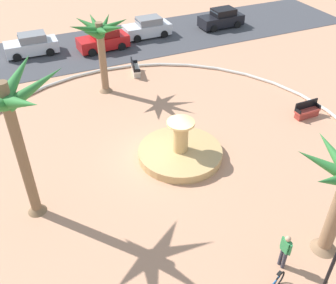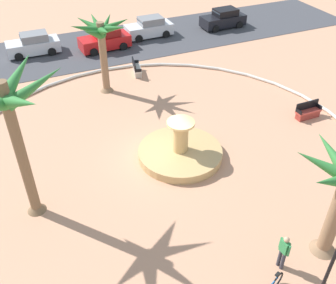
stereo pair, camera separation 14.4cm
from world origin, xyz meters
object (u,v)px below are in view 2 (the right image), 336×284
(fountain, at_px, (180,152))
(parked_car_leftmost, at_px, (33,45))
(parked_car_third, at_px, (149,28))
(parked_car_rightmost, at_px, (223,19))
(parked_car_second, at_px, (105,40))
(bench_east, at_px, (137,69))
(bench_west, at_px, (308,112))
(palm_tree_mid_plaza, at_px, (9,113))
(palm_tree_near_fountain, at_px, (101,37))
(person_cyclist_helmet, at_px, (284,251))
(lamppost, at_px, (336,252))

(fountain, bearing_deg, parked_car_leftmost, 106.99)
(parked_car_third, bearing_deg, parked_car_rightmost, -5.03)
(parked_car_second, bearing_deg, bench_east, -81.11)
(bench_west, bearing_deg, parked_car_leftmost, 130.29)
(fountain, distance_m, palm_tree_mid_plaza, 8.93)
(fountain, relative_size, parked_car_third, 1.09)
(bench_east, bearing_deg, parked_car_second, 98.89)
(palm_tree_near_fountain, distance_m, bench_east, 4.60)
(fountain, height_order, person_cyclist_helmet, fountain)
(palm_tree_mid_plaza, xyz_separation_m, parked_car_third, (12.10, 17.01, -4.33))
(bench_east, height_order, bench_west, same)
(person_cyclist_helmet, bearing_deg, lamppost, -77.38)
(person_cyclist_helmet, bearing_deg, palm_tree_mid_plaza, 140.17)
(bench_east, bearing_deg, lamppost, -90.54)
(bench_east, xyz_separation_m, lamppost, (-0.18, -19.24, 2.32))
(bench_east, bearing_deg, parked_car_third, 61.25)
(bench_west, xyz_separation_m, parked_car_third, (-3.97, 15.78, 0.43))
(parked_car_second, bearing_deg, parked_car_leftmost, 166.06)
(parked_car_third, distance_m, parked_car_rightmost, 6.99)
(fountain, xyz_separation_m, lamppost, (1.01, -9.35, 2.36))
(palm_tree_near_fountain, relative_size, bench_west, 3.07)
(person_cyclist_helmet, xyz_separation_m, parked_car_leftmost, (-5.63, 24.03, -0.17))
(palm_tree_near_fountain, distance_m, parked_car_rightmost, 15.20)
(parked_car_leftmost, xyz_separation_m, parked_car_third, (9.61, -0.25, 0.00))
(palm_tree_mid_plaza, distance_m, lamppost, 12.23)
(parked_car_leftmost, bearing_deg, parked_car_rightmost, -2.98)
(parked_car_leftmost, height_order, parked_car_third, same)
(parked_car_rightmost, bearing_deg, fountain, -126.72)
(palm_tree_near_fountain, bearing_deg, parked_car_third, 51.78)
(fountain, bearing_deg, lamppost, -83.83)
(fountain, height_order, bench_east, fountain)
(person_cyclist_helmet, bearing_deg, parked_car_second, 90.62)
(parked_car_second, bearing_deg, palm_tree_near_fountain, -105.84)
(bench_east, relative_size, parked_car_third, 0.42)
(palm_tree_mid_plaza, height_order, person_cyclist_helmet, palm_tree_mid_plaza)
(lamppost, bearing_deg, parked_car_rightmost, 66.98)
(bench_east, xyz_separation_m, bench_west, (7.39, -9.54, 0.00))
(fountain, distance_m, palm_tree_near_fountain, 9.15)
(bench_west, bearing_deg, person_cyclist_helmet, -134.81)
(lamppost, bearing_deg, bench_west, 51.99)
(parked_car_rightmost, bearing_deg, bench_west, -101.14)
(palm_tree_mid_plaza, xyz_separation_m, lamppost, (8.49, -8.46, -2.44))
(lamppost, distance_m, person_cyclist_helmet, 2.44)
(fountain, xyz_separation_m, parked_car_third, (4.61, 16.12, 0.47))
(bench_east, xyz_separation_m, parked_car_third, (3.42, 6.23, 0.43))
(parked_car_third, bearing_deg, palm_tree_near_fountain, -128.22)
(palm_tree_near_fountain, height_order, palm_tree_mid_plaza, palm_tree_mid_plaza)
(person_cyclist_helmet, distance_m, parked_car_leftmost, 24.68)
(palm_tree_mid_plaza, xyz_separation_m, person_cyclist_helmet, (8.12, -6.77, -4.16))
(bench_east, distance_m, parked_car_third, 7.12)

